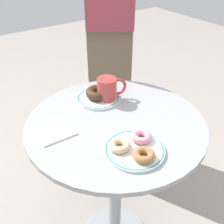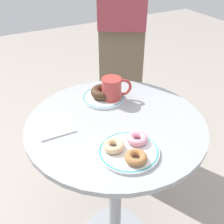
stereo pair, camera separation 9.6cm
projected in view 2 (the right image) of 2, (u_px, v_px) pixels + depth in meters
The scene contains 10 objects.
cafe_table at pixel (115, 162), 1.11m from camera, with size 0.65×0.65×0.72m.
plate_left at pixel (103, 97), 1.12m from camera, with size 0.17×0.17×0.01m.
plate_right at pixel (129, 151), 0.85m from camera, with size 0.19×0.19×0.01m.
donut_chocolate at pixel (103, 92), 1.11m from camera, with size 0.10×0.10×0.04m, color #422819.
donut_cinnamon at pixel (136, 157), 0.80m from camera, with size 0.07×0.07×0.02m, color #A36B3D.
donut_pink_frosted at pixel (136, 139), 0.87m from camera, with size 0.07×0.07×0.02m, color pink.
donut_glazed at pixel (113, 146), 0.85m from camera, with size 0.07×0.07×0.02m, color #E0B789.
paper_napkin at pixel (54, 127), 0.96m from camera, with size 0.12×0.12×0.01m, color white.
coffee_mug at pixel (113, 89), 1.09m from camera, with size 0.08×0.12×0.10m.
person_figure at pixel (123, 34), 1.44m from camera, with size 0.45×0.39×1.70m.
Camera 2 is at (0.70, -0.39, 1.30)m, focal length 43.87 mm.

